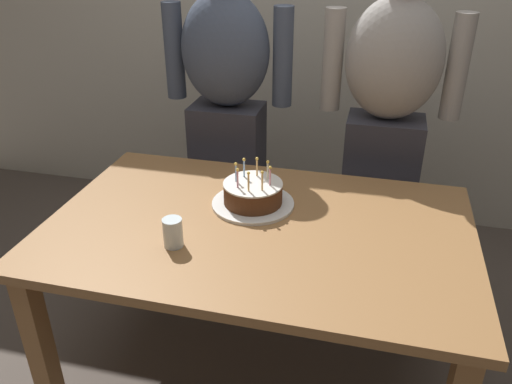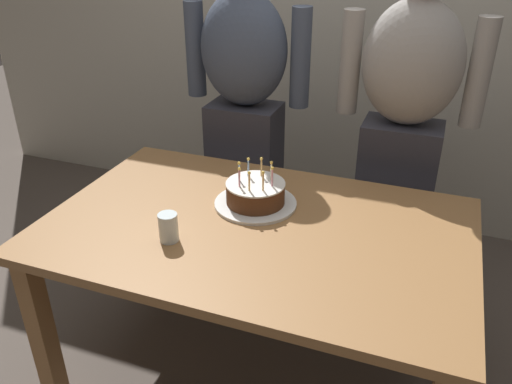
{
  "view_description": "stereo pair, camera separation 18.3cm",
  "coord_description": "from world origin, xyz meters",
  "px_view_note": "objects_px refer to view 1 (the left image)",
  "views": [
    {
      "loc": [
        0.37,
        -1.52,
        1.69
      ],
      "look_at": [
        -0.02,
        0.05,
        0.84
      ],
      "focal_mm": 36.12,
      "sensor_mm": 36.0,
      "label": 1
    },
    {
      "loc": [
        0.54,
        -1.46,
        1.69
      ],
      "look_at": [
        -0.02,
        0.05,
        0.84
      ],
      "focal_mm": 36.12,
      "sensor_mm": 36.0,
      "label": 2
    }
  ],
  "objects_px": {
    "water_glass_near": "(173,233)",
    "person_man_bearded": "(227,115)",
    "birthday_cake": "(253,195)",
    "person_woman_cardigan": "(386,128)"
  },
  "relations": [
    {
      "from": "birthday_cake",
      "to": "person_man_bearded",
      "type": "xyz_separation_m",
      "value": [
        -0.28,
        0.6,
        0.09
      ]
    },
    {
      "from": "birthday_cake",
      "to": "water_glass_near",
      "type": "bearing_deg",
      "value": -119.48
    },
    {
      "from": "birthday_cake",
      "to": "water_glass_near",
      "type": "distance_m",
      "value": 0.38
    },
    {
      "from": "water_glass_near",
      "to": "person_woman_cardigan",
      "type": "relative_size",
      "value": 0.06
    },
    {
      "from": "water_glass_near",
      "to": "person_man_bearded",
      "type": "distance_m",
      "value": 0.94
    },
    {
      "from": "birthday_cake",
      "to": "water_glass_near",
      "type": "relative_size",
      "value": 3.11
    },
    {
      "from": "birthday_cake",
      "to": "person_man_bearded",
      "type": "bearing_deg",
      "value": 115.15
    },
    {
      "from": "water_glass_near",
      "to": "person_man_bearded",
      "type": "height_order",
      "value": "person_man_bearded"
    },
    {
      "from": "water_glass_near",
      "to": "person_man_bearded",
      "type": "xyz_separation_m",
      "value": [
        -0.09,
        0.93,
        0.08
      ]
    },
    {
      "from": "birthday_cake",
      "to": "person_woman_cardigan",
      "type": "distance_m",
      "value": 0.76
    }
  ]
}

